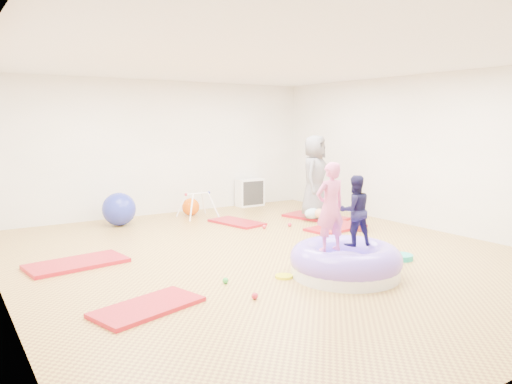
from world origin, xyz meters
TOP-DOWN VIEW (x-y plane):
  - room at (0.00, 0.00)m, footprint 7.01×8.01m
  - gym_mat_front_left at (-2.27, -1.11)m, footprint 1.25×0.86m
  - gym_mat_mid_left at (-2.50, 0.95)m, footprint 1.37×0.80m
  - gym_mat_center_back at (0.79, 2.21)m, footprint 0.78×1.20m
  - gym_mat_right at (2.06, 0.79)m, footprint 1.23×0.75m
  - gym_mat_rear_right at (2.41, 1.78)m, footprint 0.96×1.39m
  - inflatable_cushion at (0.27, -1.38)m, footprint 1.42×1.42m
  - child_pink at (0.00, -1.37)m, footprint 0.43×0.30m
  - child_navy at (0.45, -1.33)m, footprint 0.53×0.46m
  - adult_caregiver at (2.30, 1.71)m, footprint 0.95×0.88m
  - infant at (2.16, 1.52)m, footprint 0.39×0.40m
  - ball_pit_balls at (0.74, 0.47)m, footprint 3.61×3.10m
  - exercise_ball_blue at (-1.17, 3.26)m, footprint 0.63×0.63m
  - exercise_ball_orange at (0.41, 3.45)m, footprint 0.37×0.37m
  - infant_play_gym at (0.39, 3.07)m, footprint 0.69×0.65m
  - cube_shelf at (2.10, 3.79)m, footprint 0.64×0.31m
  - balance_disc at (1.45, -1.26)m, footprint 0.34×0.34m
  - backpack at (2.35, 0.47)m, footprint 0.33×0.30m
  - yellow_toy at (-0.44, -1.03)m, footprint 0.22×0.22m

SIDE VIEW (x-z plane):
  - yellow_toy at x=-0.44m, z-range 0.00..0.03m
  - gym_mat_center_back at x=0.79m, z-range 0.00..0.05m
  - gym_mat_front_left at x=-2.27m, z-range 0.00..0.05m
  - gym_mat_right at x=2.06m, z-range 0.00..0.05m
  - gym_mat_rear_right at x=2.41m, z-range 0.00..0.05m
  - gym_mat_mid_left at x=-2.50m, z-range 0.00..0.05m
  - ball_pit_balls at x=0.74m, z-range 0.00..0.08m
  - balance_disc at x=1.45m, z-range 0.00..0.08m
  - backpack at x=2.35m, z-range 0.00..0.32m
  - infant at x=2.16m, z-range 0.06..0.28m
  - inflatable_cushion at x=0.27m, z-range -0.05..0.40m
  - exercise_ball_orange at x=0.41m, z-range 0.00..0.37m
  - exercise_ball_blue at x=-1.17m, z-range 0.00..0.63m
  - cube_shelf at x=2.10m, z-range 0.00..0.64m
  - infant_play_gym at x=0.39m, z-range 0.09..0.62m
  - child_navy at x=0.45m, z-range 0.41..1.32m
  - adult_caregiver at x=2.30m, z-range 0.05..1.69m
  - child_pink at x=0.00m, z-range 0.41..1.51m
  - room at x=0.00m, z-range 0.00..2.80m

